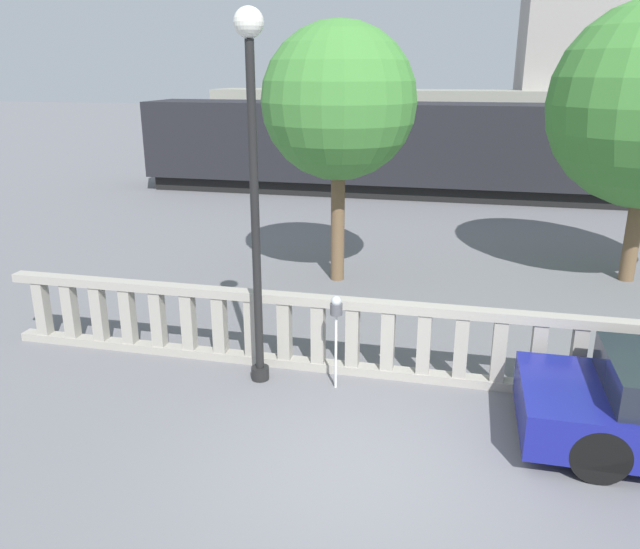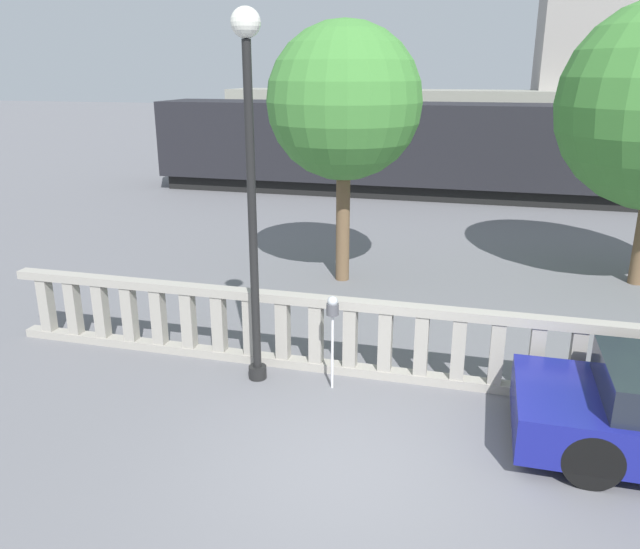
# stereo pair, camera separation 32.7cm
# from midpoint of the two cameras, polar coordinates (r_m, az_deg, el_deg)

# --- Properties ---
(ground_plane) EXTENTS (160.00, 160.00, 0.00)m
(ground_plane) POSITION_cam_midpoint_polar(r_m,az_deg,el_deg) (7.85, 2.47, -17.39)
(ground_plane) COLOR slate
(balustrade) EXTENTS (12.95, 0.24, 1.24)m
(balustrade) POSITION_cam_midpoint_polar(r_m,az_deg,el_deg) (9.67, 5.25, -5.98)
(balustrade) COLOR #9E998E
(balustrade) RESTS_ON ground
(lamppost) EXTENTS (0.40, 0.40, 5.36)m
(lamppost) POSITION_cam_midpoint_polar(r_m,az_deg,el_deg) (8.84, -7.20, 10.57)
(lamppost) COLOR black
(lamppost) RESTS_ON ground
(parking_meter) EXTENTS (0.18, 0.18, 1.47)m
(parking_meter) POSITION_cam_midpoint_polar(r_m,az_deg,el_deg) (9.07, 0.46, -3.62)
(parking_meter) COLOR silver
(parking_meter) RESTS_ON ground
(train_near) EXTENTS (24.32, 2.77, 4.02)m
(train_near) POSITION_cam_midpoint_polar(r_m,az_deg,el_deg) (23.98, 13.02, 11.09)
(train_near) COLOR black
(train_near) RESTS_ON ground
(train_far) EXTENTS (25.64, 3.00, 4.25)m
(train_far) POSITION_cam_midpoint_polar(r_m,az_deg,el_deg) (32.57, 13.11, 13.03)
(train_far) COLOR black
(train_far) RESTS_ON ground
(building_block) EXTENTS (10.68, 7.12, 10.12)m
(building_block) POSITION_cam_midpoint_polar(r_m,az_deg,el_deg) (36.99, 26.17, 17.18)
(building_block) COLOR gray
(building_block) RESTS_ON ground
(tree_right) EXTENTS (3.29, 3.29, 5.58)m
(tree_right) POSITION_cam_midpoint_polar(r_m,az_deg,el_deg) (13.60, 1.02, 15.46)
(tree_right) COLOR brown
(tree_right) RESTS_ON ground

